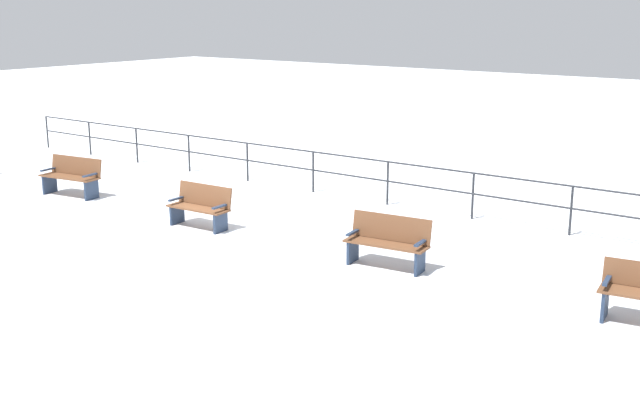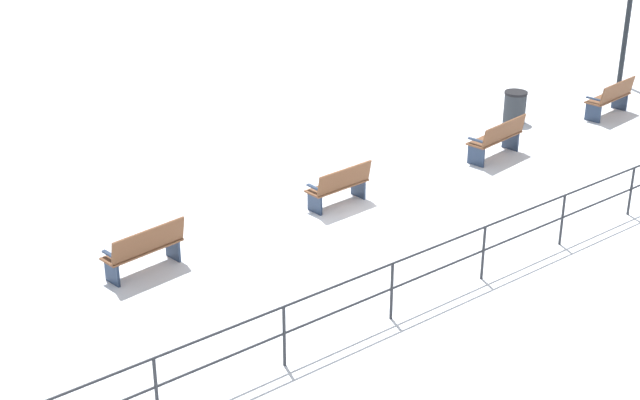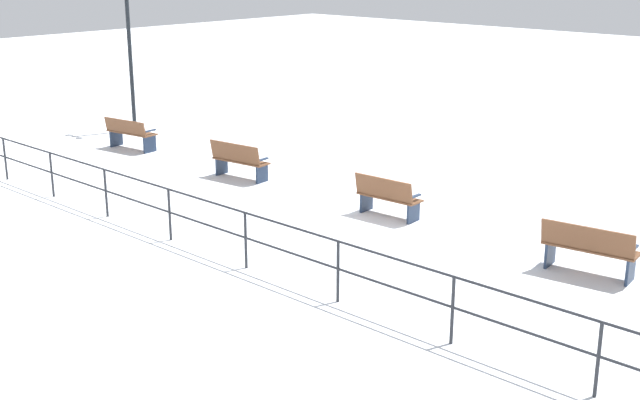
{
  "view_description": "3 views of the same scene",
  "coord_description": "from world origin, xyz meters",
  "px_view_note": "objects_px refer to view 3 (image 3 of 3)",
  "views": [
    {
      "loc": [
        11.47,
        11.43,
        4.53
      ],
      "look_at": [
        -1.76,
        1.79,
        0.49
      ],
      "focal_mm": 44.68,
      "sensor_mm": 36.0,
      "label": 1
    },
    {
      "loc": [
        -13.56,
        11.23,
        8.08
      ],
      "look_at": [
        -1.19,
        1.45,
        0.95
      ],
      "focal_mm": 52.98,
      "sensor_mm": 36.0,
      "label": 2
    },
    {
      "loc": [
        -13.03,
        -10.23,
        5.35
      ],
      "look_at": [
        -1.53,
        0.47,
        0.61
      ],
      "focal_mm": 46.91,
      "sensor_mm": 36.0,
      "label": 3
    }
  ],
  "objects_px": {
    "bench_second": "(589,248)",
    "lamppost_middle": "(129,33)",
    "bench_third": "(387,196)",
    "bench_fourth": "(239,160)",
    "bench_fifth": "(130,133)"
  },
  "relations": [
    {
      "from": "bench_third",
      "to": "bench_fifth",
      "type": "xyz_separation_m",
      "value": [
        -0.07,
        9.0,
        0.02
      ]
    },
    {
      "from": "bench_second",
      "to": "bench_third",
      "type": "height_order",
      "value": "bench_second"
    },
    {
      "from": "bench_fourth",
      "to": "bench_fifth",
      "type": "xyz_separation_m",
      "value": [
        0.01,
        4.5,
        -0.0
      ]
    },
    {
      "from": "bench_second",
      "to": "bench_fifth",
      "type": "distance_m",
      "value": 13.52
    },
    {
      "from": "lamppost_middle",
      "to": "bench_fourth",
      "type": "bearing_deg",
      "value": -103.59
    },
    {
      "from": "bench_second",
      "to": "bench_third",
      "type": "bearing_deg",
      "value": 79.83
    },
    {
      "from": "bench_second",
      "to": "bench_fifth",
      "type": "height_order",
      "value": "bench_second"
    },
    {
      "from": "bench_fifth",
      "to": "lamppost_middle",
      "type": "height_order",
      "value": "lamppost_middle"
    },
    {
      "from": "bench_third",
      "to": "bench_fifth",
      "type": "bearing_deg",
      "value": 87.69
    },
    {
      "from": "bench_third",
      "to": "bench_fifth",
      "type": "distance_m",
      "value": 9.0
    },
    {
      "from": "bench_fourth",
      "to": "bench_third",
      "type": "bearing_deg",
      "value": -95.52
    },
    {
      "from": "bench_second",
      "to": "lamppost_middle",
      "type": "height_order",
      "value": "lamppost_middle"
    },
    {
      "from": "bench_fourth",
      "to": "lamppost_middle",
      "type": "height_order",
      "value": "lamppost_middle"
    },
    {
      "from": "bench_second",
      "to": "bench_fourth",
      "type": "height_order",
      "value": "bench_second"
    },
    {
      "from": "bench_third",
      "to": "bench_fourth",
      "type": "relative_size",
      "value": 0.92
    }
  ]
}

